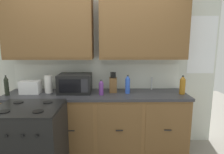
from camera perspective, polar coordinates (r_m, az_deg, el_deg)
name	(u,v)px	position (r m, az deg, el deg)	size (l,w,h in m)	color
wall_unit	(97,43)	(2.92, -4.65, 10.25)	(3.85, 0.40, 2.53)	silver
counter_run	(97,122)	(2.96, -4.58, -13.39)	(2.68, 0.64, 0.93)	black
stove_range	(31,144)	(2.58, -23.40, -18.23)	(0.76, 0.68, 0.95)	black
microwave	(75,83)	(2.87, -11.12, -1.90)	(0.48, 0.37, 0.28)	black
toaster	(31,87)	(3.03, -23.43, -2.79)	(0.28, 0.18, 0.19)	white
knife_block	(113,85)	(2.85, 0.32, -2.32)	(0.11, 0.14, 0.31)	brown
sink_faucet	(152,84)	(3.06, 11.93, -1.94)	(0.02, 0.02, 0.20)	#B2B5BA
paper_towel_roll	(49,84)	(2.96, -18.66, -2.08)	(0.12, 0.12, 0.26)	white
bottle_blue	(128,84)	(2.79, 4.75, -2.26)	(0.07, 0.07, 0.27)	blue
bottle_dark	(6,86)	(3.05, -29.32, -2.30)	(0.06, 0.06, 0.29)	black
bottle_violet	(101,88)	(2.70, -3.28, -3.20)	(0.07, 0.07, 0.22)	#663384
bottle_amber	(182,85)	(2.92, 20.55, -2.30)	(0.08, 0.08, 0.27)	#9E6619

